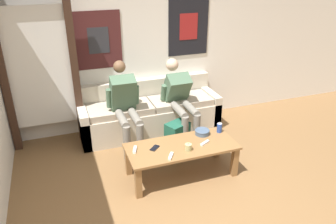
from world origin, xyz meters
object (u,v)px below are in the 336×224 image
at_px(coffee_table, 182,150).
at_px(ceramic_bowl, 202,132).
at_px(person_seated_adult, 125,104).
at_px(game_controller_far_center, 171,156).
at_px(couch, 150,114).
at_px(cell_phone, 155,148).
at_px(backpack, 178,137).
at_px(pillar_candle, 188,147).
at_px(game_controller_near_left, 135,150).
at_px(game_controller_near_right, 205,143).
at_px(person_seated_teen, 180,97).
at_px(drink_can_blue, 219,128).

relative_size(coffee_table, ceramic_bowl, 7.07).
xyz_separation_m(person_seated_adult, game_controller_far_center, (0.25, -1.11, -0.22)).
bearing_deg(ceramic_bowl, couch, 108.89).
distance_m(person_seated_adult, cell_phone, 0.91).
relative_size(coffee_table, backpack, 3.34).
relative_size(couch, pillar_candle, 23.49).
bearing_deg(game_controller_near_left, person_seated_adult, 83.56).
xyz_separation_m(pillar_candle, game_controller_far_center, (-0.24, -0.07, -0.03)).
xyz_separation_m(backpack, game_controller_far_center, (-0.40, -0.78, 0.24)).
xyz_separation_m(pillar_candle, cell_phone, (-0.36, 0.17, -0.03)).
height_order(couch, game_controller_near_left, couch).
bearing_deg(couch, backpack, -72.92).
bearing_deg(ceramic_bowl, game_controller_near_right, -107.45).
xyz_separation_m(person_seated_teen, drink_can_blue, (0.23, -0.81, -0.15)).
height_order(coffee_table, game_controller_far_center, game_controller_far_center).
relative_size(couch, person_seated_teen, 1.90).
xyz_separation_m(game_controller_far_center, cell_phone, (-0.12, 0.24, -0.01)).
height_order(ceramic_bowl, game_controller_far_center, ceramic_bowl).
distance_m(coffee_table, person_seated_adult, 1.07).
distance_m(ceramic_bowl, game_controller_near_right, 0.24).
distance_m(backpack, drink_can_blue, 0.66).
bearing_deg(game_controller_near_right, person_seated_teen, 85.83).
bearing_deg(backpack, drink_can_blue, -47.75).
xyz_separation_m(person_seated_adult, cell_phone, (0.14, -0.87, -0.23)).
height_order(backpack, game_controller_far_center, game_controller_far_center).
height_order(pillar_candle, game_controller_near_right, pillar_candle).
height_order(person_seated_teen, backpack, person_seated_teen).
relative_size(person_seated_teen, drink_can_blue, 9.06).
xyz_separation_m(ceramic_bowl, cell_phone, (-0.68, -0.12, -0.03)).
distance_m(coffee_table, cell_phone, 0.34).
xyz_separation_m(couch, cell_phone, (-0.31, -1.21, 0.14)).
bearing_deg(game_controller_near_left, drink_can_blue, 3.43).
xyz_separation_m(coffee_table, person_seated_adult, (-0.46, 0.92, 0.30)).
bearing_deg(drink_can_blue, game_controller_far_center, -156.84).
bearing_deg(game_controller_near_left, coffee_table, -8.43).
bearing_deg(drink_can_blue, person_seated_teen, 106.04).
bearing_deg(person_seated_teen, drink_can_blue, -73.96).
height_order(coffee_table, cell_phone, cell_phone).
bearing_deg(drink_can_blue, pillar_candle, -153.73).
distance_m(coffee_table, game_controller_far_center, 0.29).
relative_size(ceramic_bowl, game_controller_near_left, 1.29).
bearing_deg(backpack, game_controller_far_center, -116.89).
distance_m(person_seated_adult, game_controller_near_left, 0.87).
bearing_deg(game_controller_near_right, backpack, 98.32).
xyz_separation_m(person_seated_adult, pillar_candle, (0.50, -1.04, -0.20)).
relative_size(coffee_table, cell_phone, 9.24).
height_order(person_seated_adult, drink_can_blue, person_seated_adult).
xyz_separation_m(coffee_table, cell_phone, (-0.33, 0.05, 0.07)).
bearing_deg(drink_can_blue, game_controller_near_left, -176.57).
relative_size(ceramic_bowl, game_controller_far_center, 1.35).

